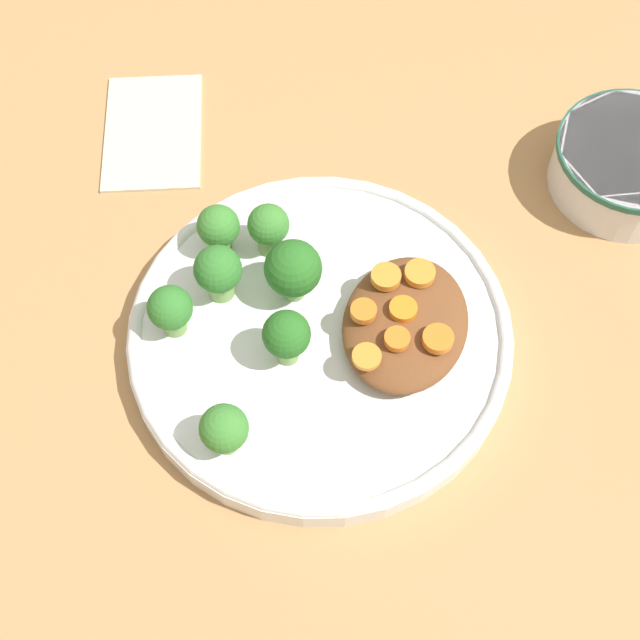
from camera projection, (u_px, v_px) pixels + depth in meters
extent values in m
plane|color=tan|center=(320.00, 343.00, 0.68)|extent=(4.00, 4.00, 0.00)
cylinder|color=white|center=(320.00, 336.00, 0.67)|extent=(0.29, 0.29, 0.02)
torus|color=white|center=(320.00, 330.00, 0.66)|extent=(0.29, 0.29, 0.01)
cylinder|color=silver|center=(629.00, 166.00, 0.73)|extent=(0.12, 0.12, 0.05)
cylinder|color=#235B47|center=(636.00, 150.00, 0.72)|extent=(0.13, 0.13, 0.01)
cylinder|color=white|center=(634.00, 156.00, 0.72)|extent=(0.10, 0.10, 0.01)
ellipsoid|color=brown|center=(405.00, 323.00, 0.65)|extent=(0.12, 0.09, 0.03)
cylinder|color=#759E51|center=(174.00, 321.00, 0.65)|extent=(0.02, 0.02, 0.02)
sphere|color=#337A2D|center=(170.00, 308.00, 0.64)|extent=(0.03, 0.03, 0.03)
cylinder|color=#7FA85B|center=(221.00, 240.00, 0.69)|extent=(0.02, 0.02, 0.02)
sphere|color=#3D8433|center=(218.00, 226.00, 0.67)|extent=(0.03, 0.03, 0.03)
cylinder|color=#7FA85B|center=(294.00, 285.00, 0.67)|extent=(0.02, 0.02, 0.02)
sphere|color=#286B23|center=(293.00, 268.00, 0.65)|extent=(0.04, 0.04, 0.04)
cylinder|color=#7FA85B|center=(287.00, 349.00, 0.64)|extent=(0.02, 0.02, 0.02)
sphere|color=#286B23|center=(286.00, 334.00, 0.62)|extent=(0.03, 0.03, 0.03)
cylinder|color=#7FA85B|center=(227.00, 439.00, 0.61)|extent=(0.02, 0.02, 0.02)
sphere|color=#3D8433|center=(224.00, 428.00, 0.59)|extent=(0.03, 0.03, 0.03)
cylinder|color=#759E51|center=(270.00, 240.00, 0.69)|extent=(0.02, 0.02, 0.02)
sphere|color=#3D8433|center=(268.00, 225.00, 0.67)|extent=(0.03, 0.03, 0.03)
cylinder|color=#7FA85B|center=(221.00, 285.00, 0.67)|extent=(0.02, 0.02, 0.02)
sphere|color=#337A2D|center=(218.00, 269.00, 0.65)|extent=(0.04, 0.04, 0.04)
cylinder|color=orange|center=(397.00, 339.00, 0.62)|extent=(0.02, 0.02, 0.01)
cylinder|color=orange|center=(403.00, 309.00, 0.64)|extent=(0.02, 0.02, 0.01)
cylinder|color=orange|center=(420.00, 273.00, 0.65)|extent=(0.02, 0.02, 0.01)
cylinder|color=orange|center=(367.00, 357.00, 0.62)|extent=(0.02, 0.02, 0.00)
cylinder|color=orange|center=(386.00, 277.00, 0.65)|extent=(0.02, 0.02, 0.01)
cylinder|color=orange|center=(364.00, 311.00, 0.64)|extent=(0.02, 0.02, 0.01)
cylinder|color=orange|center=(439.00, 335.00, 0.63)|extent=(0.02, 0.02, 0.01)
cube|color=beige|center=(153.00, 130.00, 0.78)|extent=(0.15, 0.12, 0.01)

